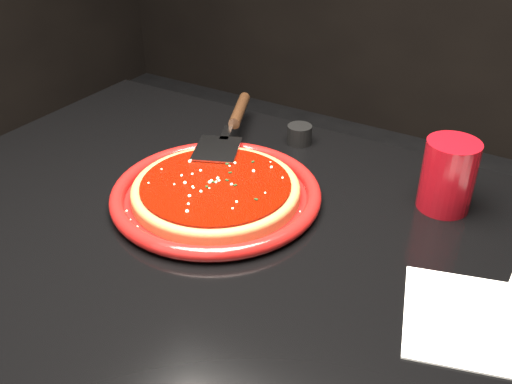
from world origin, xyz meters
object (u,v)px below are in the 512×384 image
pizza_server (230,126)px  cup (448,175)px  ramekin (299,134)px  plate (216,194)px

pizza_server → cup: cup is taller
pizza_server → cup: bearing=-23.2°
ramekin → pizza_server: bearing=-142.4°
plate → pizza_server: pizza_server is taller
pizza_server → cup: 0.42m
plate → pizza_server: 0.20m
pizza_server → cup: (0.42, 0.00, 0.02)m
plate → pizza_server: bearing=116.3°
pizza_server → ramekin: bearing=14.4°
plate → ramekin: ramekin is taller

